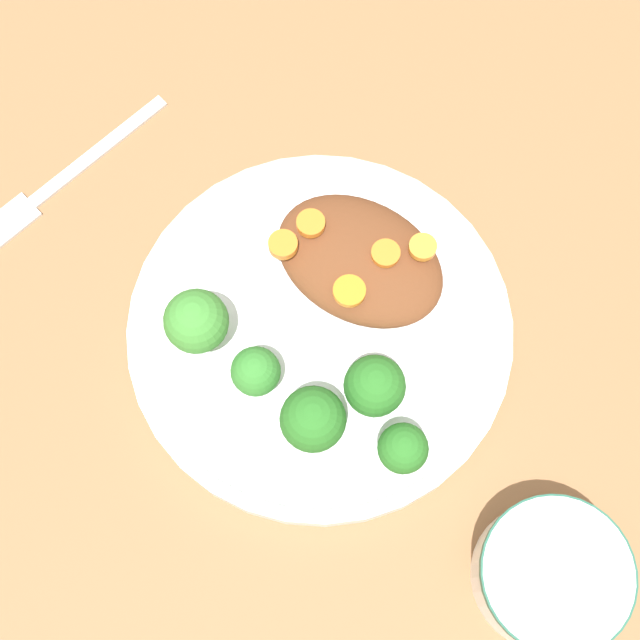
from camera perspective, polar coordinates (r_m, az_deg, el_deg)
name	(u,v)px	position (r m, az deg, el deg)	size (l,w,h in m)	color
ground_plane	(320,335)	(0.63, 0.00, -0.95)	(4.00, 4.00, 0.00)	#8C603D
plate	(320,330)	(0.62, 0.00, -0.62)	(0.27, 0.27, 0.02)	white
dip_bowl	(551,575)	(0.59, 14.57, -15.51)	(0.09, 0.09, 0.05)	white
stew_mound	(355,257)	(0.61, 2.24, 4.04)	(0.12, 0.09, 0.03)	brown
broccoli_floret_0	(256,372)	(0.58, -4.13, -3.34)	(0.03, 0.03, 0.04)	#7FA85B
broccoli_floret_1	(313,420)	(0.56, -0.45, -6.41)	(0.04, 0.04, 0.06)	#7FA85B
broccoli_floret_2	(197,322)	(0.58, -7.91, -0.13)	(0.04, 0.04, 0.06)	#7FA85B
broccoli_floret_3	(375,386)	(0.57, 3.51, -4.27)	(0.04, 0.04, 0.05)	#7FA85B
broccoli_floret_4	(403,449)	(0.57, 5.31, -8.25)	(0.03, 0.03, 0.05)	#7FA85B
carrot_slice_0	(423,247)	(0.60, 6.59, 4.66)	(0.02, 0.02, 0.01)	orange
carrot_slice_1	(349,291)	(0.59, 1.89, 1.87)	(0.02, 0.02, 0.00)	orange
carrot_slice_2	(311,223)	(0.60, -0.59, 6.20)	(0.02, 0.02, 0.01)	orange
carrot_slice_3	(386,253)	(0.60, 4.22, 4.28)	(0.02, 0.02, 0.00)	orange
carrot_slice_4	(283,245)	(0.60, -2.38, 4.84)	(0.02, 0.02, 0.01)	orange
fork	(50,188)	(0.70, -16.88, 8.09)	(0.06, 0.18, 0.01)	silver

